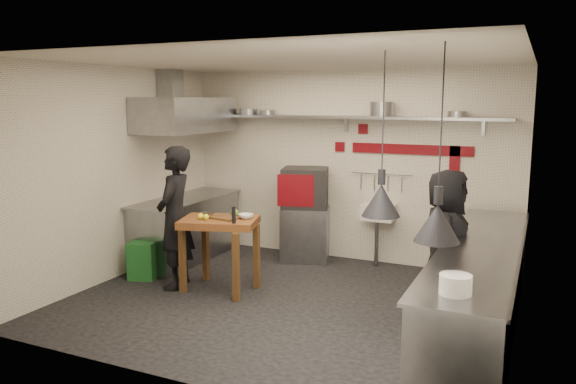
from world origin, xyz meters
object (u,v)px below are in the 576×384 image
at_px(green_bin, 144,260).
at_px(chef_left, 175,218).
at_px(oven_stand, 305,233).
at_px(combi_oven, 305,188).
at_px(chef_right, 446,243).
at_px(prep_table, 220,255).

distance_m(green_bin, chef_left, 0.90).
relative_size(oven_stand, chef_left, 0.44).
relative_size(combi_oven, chef_right, 0.40).
bearing_deg(chef_right, green_bin, 90.08).
xyz_separation_m(oven_stand, combi_oven, (-0.00, -0.01, 0.69)).
distance_m(oven_stand, chef_right, 2.65).
relative_size(oven_stand, prep_table, 0.87).
height_order(combi_oven, chef_left, chef_left).
height_order(combi_oven, chef_right, chef_right).
distance_m(prep_table, chef_left, 0.74).
height_order(chef_left, chef_right, chef_left).
bearing_deg(chef_left, chef_right, 84.60).
relative_size(oven_stand, green_bin, 1.60).
bearing_deg(prep_table, chef_left, 174.64).
xyz_separation_m(green_bin, prep_table, (1.19, 0.01, 0.21)).
distance_m(oven_stand, chef_left, 2.16).
bearing_deg(green_bin, combi_oven, 46.92).
height_order(oven_stand, green_bin, oven_stand).
bearing_deg(combi_oven, chef_left, -135.07).
bearing_deg(chef_left, prep_table, 87.20).
relative_size(prep_table, chef_right, 0.57).
xyz_separation_m(oven_stand, chef_right, (2.25, -1.34, 0.41)).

